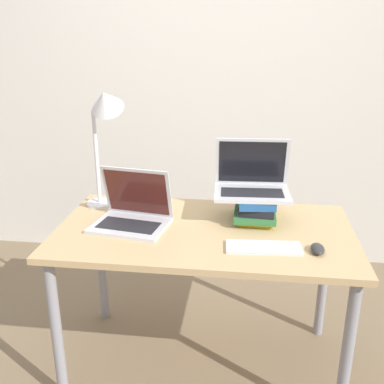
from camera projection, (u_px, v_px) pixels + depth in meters
wall_back at (223, 75)px, 3.06m from camera, size 8.00×0.05×2.70m
desk at (204, 246)px, 2.12m from camera, size 1.38×0.76×0.76m
laptop_left at (132, 214)px, 2.12m from camera, size 0.38×0.32×0.27m
book_stack at (256, 207)px, 2.17m from camera, size 0.20×0.29×0.13m
laptop_on_books at (252, 183)px, 2.16m from camera, size 0.37×0.27×0.26m
wireless_keyboard at (264, 247)px, 1.90m from camera, size 0.33×0.14×0.01m
mouse at (318, 249)px, 1.87m from camera, size 0.06×0.10×0.03m
desk_lamp at (104, 115)px, 2.18m from camera, size 0.23×0.20×0.64m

